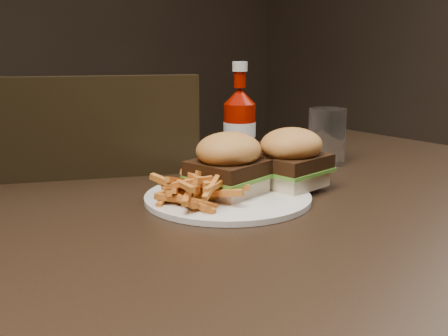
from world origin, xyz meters
TOP-DOWN VIEW (x-y plane):
  - dining_table at (0.00, 0.00)m, footprint 1.20×0.80m
  - chair_far at (-0.17, 0.50)m, footprint 0.61×0.61m
  - plate at (-0.11, 0.02)m, footprint 0.26×0.26m
  - sandwich_half_a at (-0.11, 0.03)m, footprint 0.11×0.11m
  - sandwich_half_b at (0.00, 0.01)m, footprint 0.11×0.10m
  - fries_pile at (-0.17, 0.03)m, footprint 0.14×0.14m
  - ketchup_bottle at (0.06, 0.22)m, footprint 0.08×0.08m
  - tumbler at (0.20, 0.11)m, footprint 0.10×0.10m

SIDE VIEW (x-z plane):
  - chair_far at x=-0.17m, z-range 0.41..0.45m
  - dining_table at x=0.00m, z-range 0.71..0.75m
  - plate at x=-0.11m, z-range 0.75..0.76m
  - sandwich_half_a at x=-0.11m, z-range 0.76..0.78m
  - sandwich_half_b at x=0.00m, z-range 0.76..0.78m
  - fries_pile at x=-0.17m, z-range 0.76..0.80m
  - tumbler at x=0.20m, z-range 0.75..0.86m
  - ketchup_bottle at x=0.06m, z-range 0.75..0.87m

